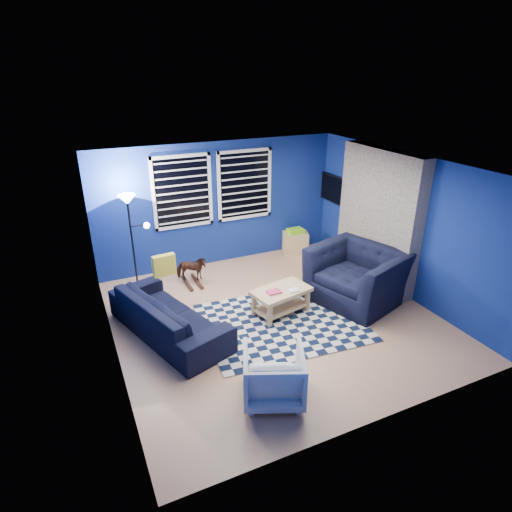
{
  "coord_description": "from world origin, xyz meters",
  "views": [
    {
      "loc": [
        -2.8,
        -5.35,
        3.8
      ],
      "look_at": [
        -0.2,
        0.3,
        1.03
      ],
      "focal_mm": 30.0,
      "sensor_mm": 36.0,
      "label": 1
    }
  ],
  "objects": [
    {
      "name": "floor",
      "position": [
        0.0,
        0.0,
        0.0
      ],
      "size": [
        5.0,
        5.0,
        0.0
      ],
      "primitive_type": "plane",
      "color": "tan",
      "rests_on": "ground"
    },
    {
      "name": "ceiling",
      "position": [
        0.0,
        0.0,
        2.5
      ],
      "size": [
        5.0,
        5.0,
        0.0
      ],
      "primitive_type": "plane",
      "rotation": [
        3.14,
        0.0,
        0.0
      ],
      "color": "white",
      "rests_on": "wall_back"
    },
    {
      "name": "wall_back",
      "position": [
        0.0,
        2.5,
        1.25
      ],
      "size": [
        5.0,
        0.0,
        5.0
      ],
      "primitive_type": "plane",
      "rotation": [
        1.57,
        0.0,
        0.0
      ],
      "color": "navy",
      "rests_on": "floor"
    },
    {
      "name": "wall_left",
      "position": [
        -2.5,
        0.0,
        1.25
      ],
      "size": [
        0.0,
        5.0,
        5.0
      ],
      "primitive_type": "plane",
      "rotation": [
        1.57,
        0.0,
        1.57
      ],
      "color": "navy",
      "rests_on": "floor"
    },
    {
      "name": "wall_right",
      "position": [
        2.5,
        0.0,
        1.25
      ],
      "size": [
        0.0,
        5.0,
        5.0
      ],
      "primitive_type": "plane",
      "rotation": [
        1.57,
        0.0,
        -1.57
      ],
      "color": "navy",
      "rests_on": "floor"
    },
    {
      "name": "fireplace",
      "position": [
        2.36,
        0.5,
        1.2
      ],
      "size": [
        0.65,
        2.0,
        2.5
      ],
      "color": "gray",
      "rests_on": "floor"
    },
    {
      "name": "window_left",
      "position": [
        -0.75,
        2.46,
        1.6
      ],
      "size": [
        1.17,
        0.06,
        1.42
      ],
      "color": "black",
      "rests_on": "wall_back"
    },
    {
      "name": "window_right",
      "position": [
        0.55,
        2.46,
        1.6
      ],
      "size": [
        1.17,
        0.06,
        1.42
      ],
      "color": "black",
      "rests_on": "wall_back"
    },
    {
      "name": "tv",
      "position": [
        2.45,
        2.0,
        1.4
      ],
      "size": [
        0.07,
        1.0,
        0.58
      ],
      "color": "black",
      "rests_on": "wall_right"
    },
    {
      "name": "rug",
      "position": [
        0.04,
        -0.18,
        0.01
      ],
      "size": [
        2.67,
        2.22,
        0.02
      ],
      "primitive_type": "cube",
      "rotation": [
        0.0,
        0.0,
        -0.09
      ],
      "color": "black",
      "rests_on": "floor"
    },
    {
      "name": "sofa",
      "position": [
        -1.68,
        0.29,
        0.33
      ],
      "size": [
        2.4,
        1.53,
        0.65
      ],
      "primitive_type": "imported",
      "rotation": [
        0.0,
        0.0,
        1.89
      ],
      "color": "black",
      "rests_on": "floor"
    },
    {
      "name": "armchair_big",
      "position": [
        1.55,
        -0.05,
        0.47
      ],
      "size": [
        1.78,
        1.66,
        0.94
      ],
      "primitive_type": "imported",
      "rotation": [
        0.0,
        0.0,
        -1.25
      ],
      "color": "black",
      "rests_on": "floor"
    },
    {
      "name": "armchair_bent",
      "position": [
        -0.86,
        -1.64,
        0.34
      ],
      "size": [
        0.97,
        0.98,
        0.69
      ],
      "primitive_type": "imported",
      "rotation": [
        0.0,
        0.0,
        2.74
      ],
      "color": "gray",
      "rests_on": "floor"
    },
    {
      "name": "rocking_horse",
      "position": [
        -0.88,
        1.73,
        0.32
      ],
      "size": [
        0.48,
        0.64,
        0.49
      ],
      "primitive_type": "imported",
      "rotation": [
        0.0,
        0.0,
        1.14
      ],
      "color": "#4C2818",
      "rests_on": "floor"
    },
    {
      "name": "coffee_table",
      "position": [
        0.16,
        0.08,
        0.33
      ],
      "size": [
        1.04,
        0.73,
        0.47
      ],
      "rotation": [
        0.0,
        0.0,
        0.2
      ],
      "color": "tan",
      "rests_on": "rug"
    },
    {
      "name": "cabinet",
      "position": [
        1.66,
        2.25,
        0.24
      ],
      "size": [
        0.65,
        0.54,
        0.55
      ],
      "rotation": [
        0.0,
        0.0,
        -0.37
      ],
      "color": "tan",
      "rests_on": "floor"
    },
    {
      "name": "floor_lamp",
      "position": [
        -1.82,
        2.09,
        1.45
      ],
      "size": [
        0.48,
        0.3,
        1.77
      ],
      "color": "black",
      "rests_on": "floor"
    },
    {
      "name": "throw_pillow",
      "position": [
        -1.53,
        1.0,
        0.83
      ],
      "size": [
        0.38,
        0.15,
        0.35
      ],
      "primitive_type": "cube",
      "rotation": [
        0.0,
        0.0,
        0.1
      ],
      "color": "gold",
      "rests_on": "sofa"
    }
  ]
}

